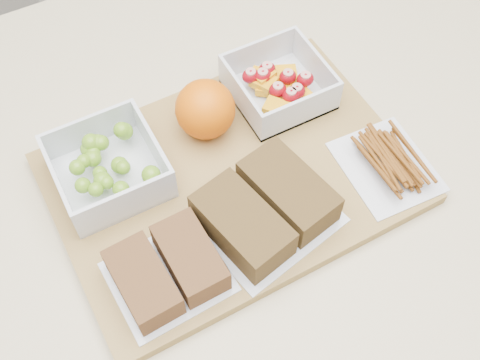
% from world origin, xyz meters
% --- Properties ---
extents(counter, '(1.20, 0.90, 0.90)m').
position_xyz_m(counter, '(0.00, 0.00, 0.45)').
color(counter, beige).
rests_on(counter, ground).
extents(cutting_board, '(0.42, 0.31, 0.02)m').
position_xyz_m(cutting_board, '(0.01, 0.02, 0.91)').
color(cutting_board, olive).
rests_on(cutting_board, counter).
extents(grape_container, '(0.12, 0.12, 0.05)m').
position_xyz_m(grape_container, '(-0.12, 0.09, 0.94)').
color(grape_container, silver).
rests_on(grape_container, cutting_board).
extents(fruit_container, '(0.12, 0.12, 0.05)m').
position_xyz_m(fruit_container, '(0.12, 0.11, 0.94)').
color(fruit_container, silver).
rests_on(fruit_container, cutting_board).
extents(orange, '(0.07, 0.07, 0.07)m').
position_xyz_m(orange, '(0.01, 0.10, 0.95)').
color(orange, '#EB6305').
rests_on(orange, cutting_board).
extents(sandwich_bag_left, '(0.13, 0.11, 0.04)m').
position_xyz_m(sandwich_bag_left, '(-0.12, -0.06, 0.93)').
color(sandwich_bag_left, silver).
rests_on(sandwich_bag_left, cutting_board).
extents(sandwich_bag_center, '(0.17, 0.16, 0.05)m').
position_xyz_m(sandwich_bag_center, '(0.01, -0.05, 0.94)').
color(sandwich_bag_center, silver).
rests_on(sandwich_bag_center, cutting_board).
extents(pretzel_bag, '(0.11, 0.13, 0.03)m').
position_xyz_m(pretzel_bag, '(0.18, -0.05, 0.93)').
color(pretzel_bag, silver).
rests_on(pretzel_bag, cutting_board).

